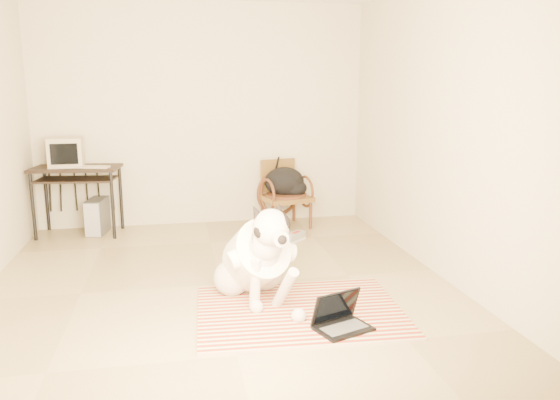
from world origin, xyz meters
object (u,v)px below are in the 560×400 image
object	(u,v)px
laptop	(340,319)
computer_desk	(76,177)
dog	(256,259)
backpack	(286,183)
pc_tower	(97,216)
rattan_chair	(284,194)
crt_monitor	(66,152)

from	to	relation	value
laptop	computer_desk	xyz separation A→B (m)	(-2.24, 3.03, 0.60)
laptop	dog	bearing A→B (deg)	127.02
dog	laptop	bearing A→B (deg)	-52.98
dog	backpack	bearing A→B (deg)	72.77
laptop	pc_tower	size ratio (longest dim) A/B	0.98
computer_desk	laptop	bearing A→B (deg)	-53.54
rattan_chair	laptop	bearing A→B (deg)	-93.66
rattan_chair	backpack	size ratio (longest dim) A/B	1.58
rattan_chair	backpack	distance (m)	0.13
crt_monitor	rattan_chair	distance (m)	2.59
dog	backpack	distance (m)	2.42
laptop	backpack	size ratio (longest dim) A/B	0.88
rattan_chair	dog	bearing A→B (deg)	-106.74
laptop	pc_tower	distance (m)	3.68
computer_desk	backpack	distance (m)	2.45
pc_tower	backpack	bearing A→B (deg)	-2.08
dog	pc_tower	world-z (taller)	dog
dog	rattan_chair	distance (m)	2.41
dog	backpack	world-z (taller)	dog
dog	rattan_chair	world-z (taller)	dog
dog	computer_desk	size ratio (longest dim) A/B	1.15
pc_tower	rattan_chair	bearing A→B (deg)	-2.25
dog	pc_tower	size ratio (longest dim) A/B	2.54
crt_monitor	backpack	bearing A→B (deg)	-2.44
laptop	computer_desk	world-z (taller)	computer_desk
computer_desk	pc_tower	distance (m)	0.52
pc_tower	rattan_chair	size ratio (longest dim) A/B	0.57
pc_tower	backpack	xyz separation A→B (m)	(2.25, -0.08, 0.34)
crt_monitor	pc_tower	size ratio (longest dim) A/B	0.84
computer_desk	crt_monitor	bearing A→B (deg)	150.21
crt_monitor	rattan_chair	size ratio (longest dim) A/B	0.48
laptop	crt_monitor	distance (m)	3.97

